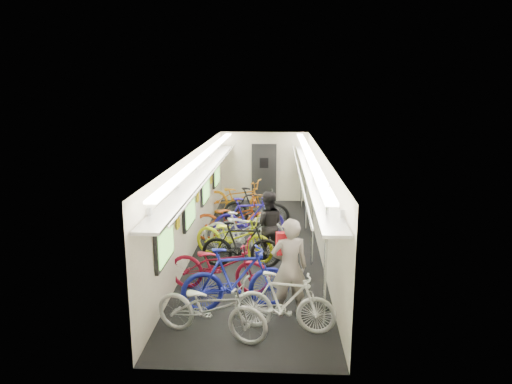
# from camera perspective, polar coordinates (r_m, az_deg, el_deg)

# --- Properties ---
(train_car_shell) EXTENTS (10.00, 10.00, 10.00)m
(train_car_shell) POSITION_cam_1_polar(r_m,az_deg,el_deg) (11.52, -1.47, 1.92)
(train_car_shell) COLOR black
(train_car_shell) RESTS_ON ground
(bicycle_0) EXTENTS (2.00, 1.20, 0.99)m
(bicycle_0) POSITION_cam_1_polar(r_m,az_deg,el_deg) (7.34, -5.65, -14.18)
(bicycle_0) COLOR #AFAFB4
(bicycle_0) RESTS_ON ground
(bicycle_1) EXTENTS (2.00, 0.97, 1.16)m
(bicycle_1) POSITION_cam_1_polar(r_m,az_deg,el_deg) (8.11, -2.50, -10.77)
(bicycle_1) COLOR #19209A
(bicycle_1) RESTS_ON ground
(bicycle_2) EXTENTS (2.09, 1.04, 1.05)m
(bicycle_2) POSITION_cam_1_polar(r_m,az_deg,el_deg) (8.85, -4.63, -9.11)
(bicycle_2) COLOR maroon
(bicycle_2) RESTS_ON ground
(bicycle_3) EXTENTS (1.75, 0.56, 1.04)m
(bicycle_3) POSITION_cam_1_polar(r_m,az_deg,el_deg) (9.95, -1.86, -6.62)
(bicycle_3) COLOR black
(bicycle_3) RESTS_ON ground
(bicycle_4) EXTENTS (2.12, 1.46, 1.06)m
(bicycle_4) POSITION_cam_1_polar(r_m,az_deg,el_deg) (10.46, -2.80, -5.61)
(bicycle_4) COLOR #CCD313
(bicycle_4) RESTS_ON ground
(bicycle_5) EXTENTS (1.77, 0.91, 1.02)m
(bicycle_5) POSITION_cam_1_polar(r_m,az_deg,el_deg) (10.71, -1.60, -5.24)
(bicycle_5) COLOR silver
(bicycle_5) RESTS_ON ground
(bicycle_6) EXTENTS (2.01, 0.85, 1.03)m
(bicycle_6) POSITION_cam_1_polar(r_m,az_deg,el_deg) (11.18, -1.48, -4.46)
(bicycle_6) COLOR #A7A8AC
(bicycle_6) RESTS_ON ground
(bicycle_7) EXTENTS (1.94, 0.92, 1.13)m
(bicycle_7) POSITION_cam_1_polar(r_m,az_deg,el_deg) (11.77, -0.87, -3.33)
(bicycle_7) COLOR navy
(bicycle_7) RESTS_ON ground
(bicycle_8) EXTENTS (2.16, 1.04, 1.09)m
(bicycle_8) POSITION_cam_1_polar(r_m,az_deg,el_deg) (11.84, -2.92, -3.34)
(bicycle_8) COLOR #983710
(bicycle_8) RESTS_ON ground
(bicycle_9) EXTENTS (1.98, 0.89, 1.15)m
(bicycle_9) POSITION_cam_1_polar(r_m,az_deg,el_deg) (12.76, 0.01, -2.00)
(bicycle_9) COLOR black
(bicycle_9) RESTS_ON ground
(bicycle_10) EXTENTS (2.31, 1.43, 1.15)m
(bicycle_10) POSITION_cam_1_polar(r_m,az_deg,el_deg) (13.98, -2.20, -0.71)
(bicycle_10) COLOR orange
(bicycle_10) RESTS_ON ground
(bicycle_11) EXTENTS (1.70, 0.73, 0.99)m
(bicycle_11) POSITION_cam_1_polar(r_m,az_deg,el_deg) (7.49, 3.61, -13.58)
(bicycle_11) COLOR white
(bicycle_11) RESTS_ON ground
(passenger_near) EXTENTS (0.69, 0.51, 1.73)m
(passenger_near) POSITION_cam_1_polar(r_m,az_deg,el_deg) (7.84, 4.20, -9.40)
(passenger_near) COLOR gray
(passenger_near) RESTS_ON ground
(passenger_mid) EXTENTS (0.82, 0.66, 1.58)m
(passenger_mid) POSITION_cam_1_polar(r_m,az_deg,el_deg) (10.40, 1.43, -4.18)
(passenger_mid) COLOR black
(passenger_mid) RESTS_ON ground
(backpack) EXTENTS (0.28, 0.19, 0.38)m
(backpack) POSITION_cam_1_polar(r_m,az_deg,el_deg) (7.73, 3.51, -6.42)
(backpack) COLOR #B2111A
(backpack) RESTS_ON passenger_near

